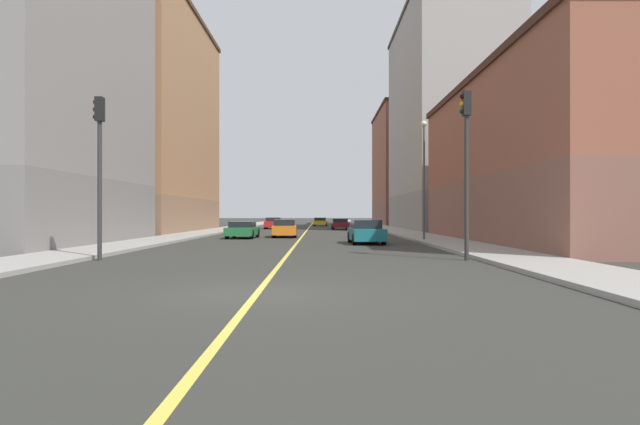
% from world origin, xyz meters
% --- Properties ---
extents(ground_plane, '(400.00, 400.00, 0.00)m').
position_xyz_m(ground_plane, '(0.00, 0.00, 0.00)').
color(ground_plane, '#32332E').
rests_on(ground_plane, ground).
extents(sidewalk_left, '(3.14, 168.00, 0.15)m').
position_xyz_m(sidewalk_left, '(8.82, 49.00, 0.07)').
color(sidewalk_left, '#9E9B93').
rests_on(sidewalk_left, ground).
extents(sidewalk_right, '(3.14, 168.00, 0.15)m').
position_xyz_m(sidewalk_right, '(-8.82, 49.00, 0.07)').
color(sidewalk_right, '#9E9B93').
rests_on(sidewalk_right, ground).
extents(lane_center_stripe, '(0.16, 154.00, 0.01)m').
position_xyz_m(lane_center_stripe, '(0.00, 49.00, 0.01)').
color(lane_center_stripe, '#E5D14C').
rests_on(lane_center_stripe, ground).
extents(building_left_near, '(9.97, 25.94, 10.04)m').
position_xyz_m(building_left_near, '(15.23, 20.46, 5.03)').
color(building_left_near, brown).
rests_on(building_left_near, ground).
extents(building_left_mid, '(9.97, 23.52, 23.66)m').
position_xyz_m(building_left_mid, '(15.23, 47.72, 11.84)').
color(building_left_mid, gray).
rests_on(building_left_mid, ground).
extents(building_left_far, '(9.97, 20.04, 17.68)m').
position_xyz_m(building_left_far, '(15.23, 72.42, 8.85)').
color(building_left_far, brown).
rests_on(building_left_far, ground).
extents(building_right_corner, '(9.97, 17.47, 24.12)m').
position_xyz_m(building_right_corner, '(-15.23, 18.30, 12.07)').
color(building_right_corner, slate).
rests_on(building_right_corner, ground).
extents(building_right_midblock, '(9.97, 23.46, 20.96)m').
position_xyz_m(building_right_midblock, '(-15.23, 40.03, 10.49)').
color(building_right_midblock, '#8F6B4F').
rests_on(building_right_midblock, ground).
extents(traffic_light_left_near, '(0.40, 0.32, 6.31)m').
position_xyz_m(traffic_light_left_near, '(6.83, 8.34, 4.06)').
color(traffic_light_left_near, '#2D2D2D').
rests_on(traffic_light_left_near, ground).
extents(traffic_light_right_near, '(0.40, 0.32, 6.10)m').
position_xyz_m(traffic_light_right_near, '(-6.86, 8.34, 3.94)').
color(traffic_light_right_near, '#2D2D2D').
rests_on(traffic_light_right_near, ground).
extents(street_lamp_left_near, '(0.36, 0.36, 7.38)m').
position_xyz_m(street_lamp_left_near, '(7.85, 21.91, 4.61)').
color(street_lamp_left_near, '#4C4C51').
rests_on(street_lamp_left_near, ground).
extents(car_orange, '(1.95, 4.43, 1.31)m').
position_xyz_m(car_orange, '(-1.27, 28.50, 0.65)').
color(car_orange, orange).
rests_on(car_orange, ground).
extents(car_maroon, '(1.92, 4.17, 1.20)m').
position_xyz_m(car_maroon, '(3.63, 48.86, 0.60)').
color(car_maroon, maroon).
rests_on(car_maroon, ground).
extents(car_red, '(1.95, 4.22, 1.30)m').
position_xyz_m(car_red, '(-3.96, 50.62, 0.65)').
color(car_red, red).
rests_on(car_red, ground).
extents(car_green, '(2.06, 4.15, 1.19)m').
position_xyz_m(car_green, '(-4.13, 26.74, 0.59)').
color(car_green, '#1E6B38').
rests_on(car_green, ground).
extents(car_teal, '(2.00, 4.28, 1.39)m').
position_xyz_m(car_teal, '(4.06, 19.70, 0.67)').
color(car_teal, '#196670').
rests_on(car_teal, ground).
extents(car_yellow, '(1.99, 4.27, 1.18)m').
position_xyz_m(car_yellow, '(1.42, 65.18, 0.58)').
color(car_yellow, gold).
rests_on(car_yellow, ground).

